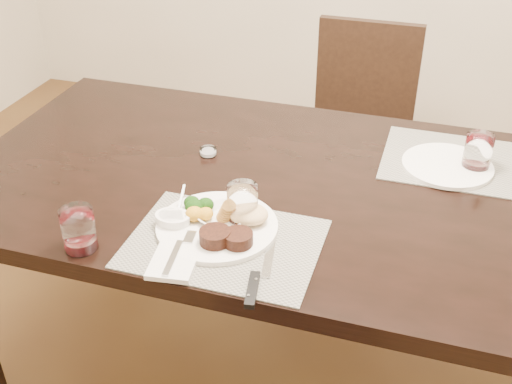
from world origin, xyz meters
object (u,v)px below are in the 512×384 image
(chair_far, at_px, (359,123))
(far_plate, at_px, (447,166))
(steak_knife, at_px, (257,281))
(wine_glass_near, at_px, (243,207))
(dinner_plate, at_px, (222,225))
(cracker_bowl, at_px, (224,218))

(chair_far, xyz_separation_m, far_plate, (0.36, -0.72, 0.26))
(steak_knife, relative_size, wine_glass_near, 2.49)
(wine_glass_near, bearing_deg, far_plate, 42.51)
(dinner_plate, distance_m, far_plate, 0.71)
(steak_knife, distance_m, wine_glass_near, 0.24)
(chair_far, distance_m, wine_glass_near, 1.20)
(chair_far, bearing_deg, dinner_plate, -97.48)
(steak_knife, bearing_deg, dinner_plate, 120.13)
(steak_knife, relative_size, far_plate, 1.02)
(steak_knife, xyz_separation_m, far_plate, (0.37, 0.65, 0.00))
(steak_knife, relative_size, cracker_bowl, 1.62)
(dinner_plate, relative_size, far_plate, 1.17)
(wine_glass_near, distance_m, far_plate, 0.65)
(steak_knife, height_order, far_plate, steak_knife)
(dinner_plate, distance_m, cracker_bowl, 0.03)
(chair_far, distance_m, dinner_plate, 1.25)
(cracker_bowl, height_order, wine_glass_near, wine_glass_near)
(wine_glass_near, height_order, far_plate, wine_glass_near)
(dinner_plate, bearing_deg, wine_glass_near, 47.02)
(cracker_bowl, bearing_deg, dinner_plate, -78.50)
(dinner_plate, bearing_deg, chair_far, 77.37)
(dinner_plate, relative_size, wine_glass_near, 2.86)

